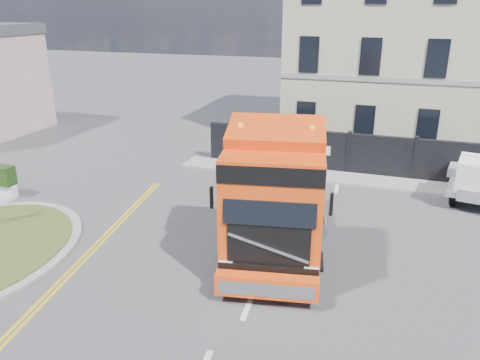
% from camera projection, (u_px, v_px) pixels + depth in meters
% --- Properties ---
extents(ground, '(120.00, 120.00, 0.00)m').
position_uv_depth(ground, '(197.00, 246.00, 15.85)').
color(ground, '#424244').
rests_on(ground, ground).
extents(hoarding_fence, '(18.80, 0.25, 2.00)m').
position_uv_depth(hoarding_fence, '(404.00, 159.00, 21.58)').
color(hoarding_fence, black).
rests_on(hoarding_fence, ground).
extents(georgian_building, '(12.30, 10.30, 12.80)m').
position_uv_depth(georgian_building, '(404.00, 40.00, 26.74)').
color(georgian_building, '#C1B699').
rests_on(georgian_building, ground).
extents(pavement_far, '(20.00, 1.60, 0.12)m').
position_uv_depth(pavement_far, '(389.00, 183.00, 21.27)').
color(pavement_far, gray).
rests_on(pavement_far, ground).
extents(truck, '(4.00, 7.78, 4.44)m').
position_uv_depth(truck, '(275.00, 202.00, 14.30)').
color(truck, black).
rests_on(truck, ground).
extents(flatbed_pickup, '(2.71, 5.04, 1.98)m').
position_uv_depth(flatbed_pickup, '(480.00, 178.00, 18.99)').
color(flatbed_pickup, gray).
rests_on(flatbed_pickup, ground).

